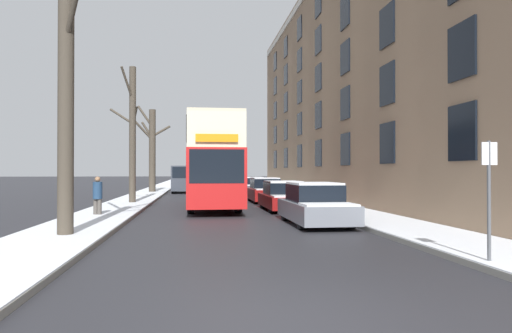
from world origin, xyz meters
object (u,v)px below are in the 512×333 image
at_px(bare_tree_left_0, 66,77).
at_px(bare_tree_left_2, 152,148).
at_px(bare_tree_left_1, 132,133).
at_px(pedestrian_left_sidewalk, 98,195).
at_px(parked_car_1, 284,197).
at_px(parked_car_2, 265,191).
at_px(oncoming_van, 183,178).
at_px(parked_car_0, 315,205).
at_px(double_decker_bus, 212,159).
at_px(parked_car_3, 252,187).
at_px(street_sign_post, 489,195).

relative_size(bare_tree_left_0, bare_tree_left_2, 1.28).
relative_size(bare_tree_left_0, bare_tree_left_1, 1.23).
bearing_deg(pedestrian_left_sidewalk, parked_car_1, -146.66).
bearing_deg(bare_tree_left_1, parked_car_1, -30.23).
xyz_separation_m(parked_car_2, oncoming_van, (-5.24, 13.08, 0.58)).
height_order(bare_tree_left_1, parked_car_0, bare_tree_left_1).
height_order(bare_tree_left_2, parked_car_0, bare_tree_left_2).
height_order(bare_tree_left_0, parked_car_0, bare_tree_left_0).
height_order(bare_tree_left_2, oncoming_van, bare_tree_left_2).
relative_size(bare_tree_left_1, parked_car_2, 1.81).
height_order(parked_car_0, parked_car_2, parked_car_2).
height_order(bare_tree_left_0, double_decker_bus, bare_tree_left_0).
height_order(bare_tree_left_2, parked_car_1, bare_tree_left_2).
distance_m(bare_tree_left_0, double_decker_bus, 11.69).
distance_m(bare_tree_left_1, parked_car_3, 11.29).
bearing_deg(parked_car_1, bare_tree_left_2, 114.02).
bearing_deg(bare_tree_left_1, street_sign_post, -63.09).
height_order(parked_car_1, pedestrian_left_sidewalk, pedestrian_left_sidewalk).
xyz_separation_m(parked_car_1, parked_car_3, (0.00, 12.05, 0.02)).
height_order(oncoming_van, pedestrian_left_sidewalk, oncoming_van).
height_order(parked_car_0, oncoming_van, oncoming_van).
height_order(parked_car_3, pedestrian_left_sidewalk, pedestrian_left_sidewalk).
xyz_separation_m(parked_car_1, parked_car_2, (0.00, 5.79, 0.03)).
bearing_deg(parked_car_3, street_sign_post, -86.86).
bearing_deg(pedestrian_left_sidewalk, double_decker_bus, -119.37).
relative_size(parked_car_0, parked_car_3, 1.08).
xyz_separation_m(double_decker_bus, pedestrian_left_sidewalk, (-4.72, -4.88, -1.59)).
height_order(parked_car_1, parked_car_3, parked_car_3).
height_order(double_decker_bus, parked_car_2, double_decker_bus).
distance_m(parked_car_0, pedestrian_left_sidewalk, 8.64).
distance_m(bare_tree_left_2, parked_car_3, 10.10).
distance_m(bare_tree_left_2, parked_car_2, 14.51).
bearing_deg(double_decker_bus, bare_tree_left_2, 106.20).
bearing_deg(parked_car_1, bare_tree_left_1, 149.77).
bearing_deg(parked_car_2, parked_car_3, 90.00).
xyz_separation_m(double_decker_bus, street_sign_post, (4.75, -15.59, -1.08)).
bearing_deg(parked_car_0, bare_tree_left_1, 126.76).
xyz_separation_m(pedestrian_left_sidewalk, street_sign_post, (9.46, -10.70, 0.51)).
relative_size(bare_tree_left_2, parked_car_0, 1.65).
height_order(bare_tree_left_1, bare_tree_left_2, bare_tree_left_1).
xyz_separation_m(parked_car_3, oncoming_van, (-5.24, 6.82, 0.59)).
relative_size(bare_tree_left_1, parked_car_3, 1.84).
bearing_deg(parked_car_3, pedestrian_left_sidewalk, -118.62).
bearing_deg(pedestrian_left_sidewalk, parked_car_0, 173.69).
height_order(bare_tree_left_1, pedestrian_left_sidewalk, bare_tree_left_1).
relative_size(bare_tree_left_2, parked_car_3, 1.77).
height_order(bare_tree_left_0, street_sign_post, bare_tree_left_0).
distance_m(parked_car_0, oncoming_van, 25.25).
bearing_deg(street_sign_post, parked_car_2, 94.15).
bearing_deg(double_decker_bus, bare_tree_left_0, -112.24).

